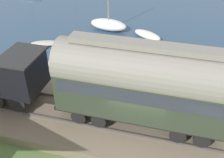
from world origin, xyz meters
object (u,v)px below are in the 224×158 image
(steam_locomotive, at_px, (8,74))
(rowboat_near_shore, at_px, (147,35))
(rowboat_mid_harbor, at_px, (46,43))
(passenger_coach, at_px, (143,82))
(rowboat_off_pier, at_px, (59,61))
(sailboat_white, at_px, (108,24))

(steam_locomotive, xyz_separation_m, rowboat_near_shore, (11.01, -5.79, -1.94))
(steam_locomotive, xyz_separation_m, rowboat_mid_harbor, (7.48, 1.90, -2.05))
(passenger_coach, bearing_deg, steam_locomotive, 90.00)
(steam_locomotive, relative_size, rowboat_off_pier, 2.12)
(sailboat_white, relative_size, rowboat_mid_harbor, 2.02)
(rowboat_mid_harbor, bearing_deg, rowboat_off_pier, -155.39)
(steam_locomotive, height_order, passenger_coach, passenger_coach)
(rowboat_near_shore, bearing_deg, rowboat_off_pier, 168.65)
(steam_locomotive, height_order, rowboat_mid_harbor, steam_locomotive)
(rowboat_near_shore, distance_m, rowboat_mid_harbor, 8.46)
(rowboat_near_shore, bearing_deg, steam_locomotive, -177.39)
(rowboat_mid_harbor, bearing_deg, steam_locomotive, 177.26)
(rowboat_off_pier, distance_m, rowboat_mid_harbor, 3.42)
(sailboat_white, height_order, rowboat_mid_harbor, sailboat_white)
(steam_locomotive, height_order, rowboat_near_shore, steam_locomotive)
(rowboat_off_pier, relative_size, rowboat_mid_harbor, 0.91)
(rowboat_off_pier, bearing_deg, rowboat_mid_harbor, -15.28)
(rowboat_off_pier, bearing_deg, rowboat_near_shore, -98.57)
(passenger_coach, bearing_deg, rowboat_mid_harbor, 50.23)
(rowboat_off_pier, bearing_deg, sailboat_white, -70.97)
(steam_locomotive, relative_size, sailboat_white, 0.96)
(steam_locomotive, distance_m, rowboat_near_shore, 12.59)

